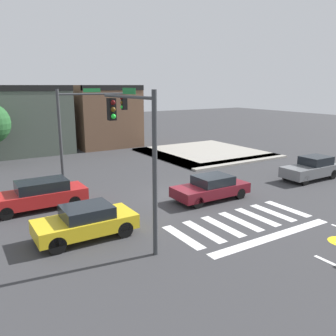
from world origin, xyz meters
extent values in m
plane|color=#353538|center=(0.00, 0.00, 0.00)|extent=(120.00, 120.00, 0.00)
cube|color=silver|center=(-3.27, -4.50, 0.00)|extent=(0.47, 2.69, 0.01)
cube|color=silver|center=(-2.18, -4.50, 0.00)|extent=(0.47, 2.69, 0.01)
cube|color=silver|center=(-1.09, -4.50, 0.00)|extent=(0.47, 2.69, 0.01)
cube|color=silver|center=(0.00, -4.50, 0.00)|extent=(0.47, 2.69, 0.01)
cube|color=silver|center=(1.09, -4.50, 0.00)|extent=(0.47, 2.69, 0.01)
cube|color=silver|center=(2.18, -4.50, 0.00)|extent=(0.47, 2.69, 0.01)
cube|color=silver|center=(3.27, -4.50, 0.00)|extent=(0.47, 2.69, 0.01)
cube|color=white|center=(0.00, -6.50, 0.00)|extent=(6.80, 0.50, 0.01)
cube|color=#9E998E|center=(9.00, 5.20, 0.07)|extent=(10.00, 1.60, 0.15)
cube|color=#9E998E|center=(4.80, 10.00, 0.07)|extent=(1.60, 10.00, 0.15)
cube|color=#9E998E|center=(9.00, 10.00, 0.07)|extent=(10.00, 10.00, 0.15)
cube|color=#4C564C|center=(-5.63, 18.61, 3.12)|extent=(8.74, 5.22, 6.25)
cube|color=black|center=(-5.63, 16.20, 6.00)|extent=(8.74, 0.50, 0.50)
cube|color=brown|center=(2.73, 18.60, 3.12)|extent=(6.31, 5.21, 6.25)
cube|color=black|center=(2.73, 16.20, 6.00)|extent=(6.31, 0.50, 0.50)
cylinder|color=#383A3D|center=(-5.45, 5.47, 3.01)|extent=(0.18, 0.18, 6.02)
cylinder|color=#383A3D|center=(-3.09, 5.47, 5.70)|extent=(4.73, 0.12, 0.12)
cube|color=black|center=(-1.16, 5.47, 5.13)|extent=(0.32, 0.32, 0.95)
sphere|color=#470A0A|center=(-1.33, 5.47, 5.42)|extent=(0.22, 0.22, 0.22)
sphere|color=#4C330C|center=(-1.33, 5.47, 5.13)|extent=(0.22, 0.22, 0.22)
sphere|color=#1ED833|center=(-1.33, 5.47, 4.83)|extent=(0.22, 0.22, 0.22)
cube|color=#197233|center=(-3.32, 5.47, 5.92)|extent=(1.10, 0.03, 0.24)
cylinder|color=#383A3D|center=(-5.01, -5.22, 3.04)|extent=(0.18, 0.18, 6.09)
cylinder|color=#383A3D|center=(-5.01, -3.05, 5.79)|extent=(0.12, 4.35, 0.12)
cube|color=black|center=(-5.01, -1.50, 5.21)|extent=(0.32, 0.32, 0.95)
sphere|color=#470A0A|center=(-5.01, -1.67, 5.51)|extent=(0.22, 0.22, 0.22)
sphere|color=#4C330C|center=(-5.01, -1.67, 5.21)|extent=(0.22, 0.22, 0.22)
sphere|color=#1ED833|center=(-5.01, -1.67, 4.92)|extent=(0.22, 0.22, 0.22)
cube|color=#197233|center=(-5.01, -3.26, 6.01)|extent=(0.03, 1.10, 0.24)
cube|color=slate|center=(9.22, -1.41, 0.63)|extent=(4.25, 1.71, 0.68)
cube|color=black|center=(9.76, -1.41, 1.26)|extent=(1.94, 1.50, 0.57)
cylinder|color=black|center=(7.77, -2.15, 0.33)|extent=(0.65, 0.22, 0.65)
cylinder|color=black|center=(7.77, -0.66, 0.33)|extent=(0.65, 0.22, 0.65)
cylinder|color=black|center=(10.66, -2.15, 0.33)|extent=(0.65, 0.22, 0.65)
cylinder|color=black|center=(10.66, -0.66, 0.33)|extent=(0.65, 0.22, 0.65)
cube|color=red|center=(-7.64, 2.30, 0.62)|extent=(4.79, 1.76, 0.67)
cube|color=black|center=(-7.40, 2.30, 1.22)|extent=(2.48, 1.55, 0.53)
cylinder|color=black|center=(-6.01, 3.07, 0.32)|extent=(0.63, 0.22, 0.63)
cylinder|color=black|center=(-6.01, 1.53, 0.32)|extent=(0.63, 0.22, 0.63)
cylinder|color=black|center=(-9.27, 3.07, 0.32)|extent=(0.63, 0.22, 0.63)
cylinder|color=black|center=(-9.27, 1.53, 0.32)|extent=(0.63, 0.22, 0.63)
cube|color=gold|center=(-6.74, -2.42, 0.61)|extent=(4.11, 1.83, 0.60)
cube|color=black|center=(-6.65, -2.42, 1.15)|extent=(1.97, 1.61, 0.48)
cylinder|color=black|center=(-8.14, -3.23, 0.35)|extent=(0.70, 0.22, 0.70)
cylinder|color=black|center=(-8.14, -1.61, 0.35)|extent=(0.70, 0.22, 0.70)
cylinder|color=black|center=(-5.35, -3.23, 0.35)|extent=(0.70, 0.22, 0.70)
cylinder|color=black|center=(-5.35, -1.61, 0.35)|extent=(0.70, 0.22, 0.70)
cube|color=maroon|center=(0.86, -1.18, 0.56)|extent=(4.35, 1.82, 0.57)
cube|color=black|center=(1.01, -1.18, 1.09)|extent=(1.98, 1.61, 0.50)
cylinder|color=black|center=(-0.62, -1.98, 0.31)|extent=(0.61, 0.22, 0.61)
cylinder|color=black|center=(-0.62, -0.38, 0.31)|extent=(0.61, 0.22, 0.61)
cylinder|color=black|center=(2.34, -1.98, 0.31)|extent=(0.61, 0.22, 0.61)
cylinder|color=black|center=(2.34, -0.38, 0.31)|extent=(0.61, 0.22, 0.61)
camera|label=1|loc=(-11.01, -15.74, 6.22)|focal=37.37mm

